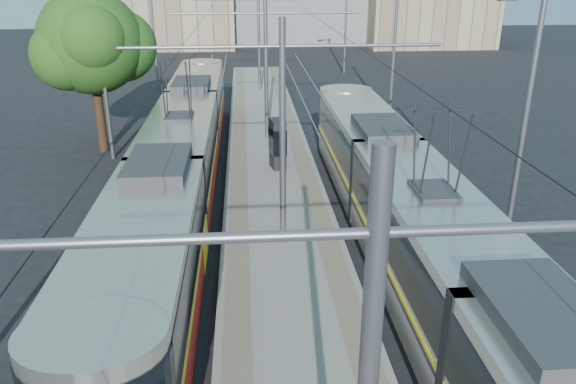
{
  "coord_description": "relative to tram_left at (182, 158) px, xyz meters",
  "views": [
    {
      "loc": [
        -1.1,
        -8.23,
        8.61
      ],
      "look_at": [
        0.25,
        9.09,
        1.6
      ],
      "focal_mm": 35.0,
      "sensor_mm": 36.0,
      "label": 1
    }
  ],
  "objects": [
    {
      "name": "platform",
      "position": [
        3.6,
        4.3,
        -1.56
      ],
      "size": [
        4.0,
        50.0,
        0.3
      ],
      "primitive_type": "cube",
      "color": "gray",
      "rests_on": "ground"
    },
    {
      "name": "tactile_strip_left",
      "position": [
        2.15,
        4.3,
        -1.4
      ],
      "size": [
        0.7,
        50.0,
        0.01
      ],
      "primitive_type": "cube",
      "color": "gray",
      "rests_on": "platform"
    },
    {
      "name": "tactile_strip_right",
      "position": [
        5.05,
        4.3,
        -1.4
      ],
      "size": [
        0.7,
        50.0,
        0.01
      ],
      "primitive_type": "cube",
      "color": "gray",
      "rests_on": "platform"
    },
    {
      "name": "rails",
      "position": [
        3.6,
        4.3,
        -1.69
      ],
      "size": [
        8.71,
        70.0,
        0.03
      ],
      "color": "gray",
      "rests_on": "ground"
    },
    {
      "name": "tram_left",
      "position": [
        0.0,
        0.0,
        0.0
      ],
      "size": [
        2.43,
        28.86,
        5.5
      ],
      "color": "black",
      "rests_on": "ground"
    },
    {
      "name": "tram_right",
      "position": [
        7.2,
        -8.11,
        0.15
      ],
      "size": [
        2.43,
        27.76,
        5.5
      ],
      "color": "black",
      "rests_on": "ground"
    },
    {
      "name": "catenary",
      "position": [
        3.6,
        1.46,
        2.82
      ],
      "size": [
        9.2,
        70.0,
        7.0
      ],
      "color": "slate",
      "rests_on": "platform"
    },
    {
      "name": "street_lamps",
      "position": [
        3.6,
        8.3,
        2.47
      ],
      "size": [
        15.18,
        38.22,
        8.0
      ],
      "color": "slate",
      "rests_on": "ground"
    },
    {
      "name": "shelter",
      "position": [
        3.87,
        2.55,
        -0.27
      ],
      "size": [
        0.77,
        1.08,
        2.18
      ],
      "rotation": [
        0.0,
        0.0,
        0.18
      ],
      "color": "black",
      "rests_on": "platform"
    },
    {
      "name": "tree",
      "position": [
        -4.28,
        6.73,
        3.52
      ],
      "size": [
        5.32,
        4.92,
        7.73
      ],
      "color": "#382314",
      "rests_on": "ground"
    }
  ]
}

